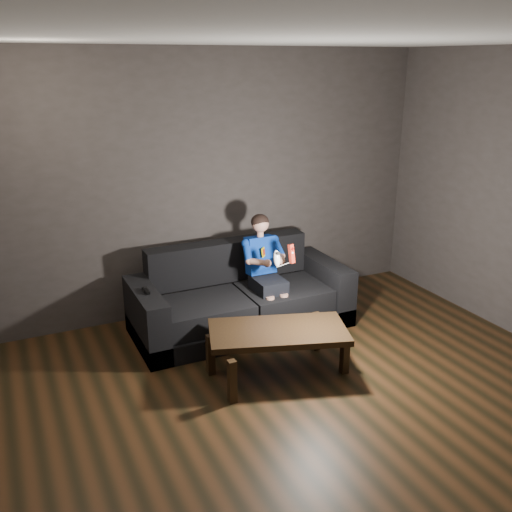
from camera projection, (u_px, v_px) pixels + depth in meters
floor at (328, 432)px, 4.15m from camera, size 5.00×5.00×0.00m
back_wall at (203, 185)px, 5.85m from camera, size 5.00×0.04×2.70m
ceiling at (347, 35)px, 3.27m from camera, size 5.00×5.00×0.02m
sofa at (240, 302)px, 5.70m from camera, size 2.13×0.92×0.82m
child at (265, 262)px, 5.61m from camera, size 0.42×0.51×1.03m
wii_remote_red at (292, 254)px, 5.24m from camera, size 0.06×0.08×0.18m
nunchuk_white at (277, 258)px, 5.19m from camera, size 0.07×0.10×0.17m
wii_remote_black at (146, 291)px, 5.14m from camera, size 0.04×0.15×0.03m
coffee_table at (278, 335)px, 4.81m from camera, size 1.28×0.91×0.42m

